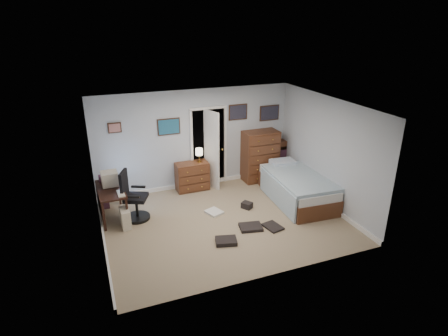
{
  "coord_description": "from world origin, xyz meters",
  "views": [
    {
      "loc": [
        -2.55,
        -6.59,
        4.08
      ],
      "look_at": [
        0.12,
        0.3,
        1.1
      ],
      "focal_mm": 30.0,
      "sensor_mm": 36.0,
      "label": 1
    }
  ],
  "objects_px": {
    "office_chair": "(133,201)",
    "bed": "(297,187)",
    "tall_dresser": "(260,156)",
    "computer_desk": "(107,196)",
    "low_dresser": "(192,176)"
  },
  "relations": [
    {
      "from": "bed",
      "to": "tall_dresser",
      "type": "bearing_deg",
      "value": 104.52
    },
    {
      "from": "office_chair",
      "to": "tall_dresser",
      "type": "distance_m",
      "value": 3.62
    },
    {
      "from": "office_chair",
      "to": "tall_dresser",
      "type": "height_order",
      "value": "tall_dresser"
    },
    {
      "from": "computer_desk",
      "to": "low_dresser",
      "type": "relative_size",
      "value": 1.46
    },
    {
      "from": "office_chair",
      "to": "bed",
      "type": "xyz_separation_m",
      "value": [
        3.76,
        -0.47,
        -0.09
      ]
    },
    {
      "from": "computer_desk",
      "to": "bed",
      "type": "height_order",
      "value": "bed"
    },
    {
      "from": "office_chair",
      "to": "low_dresser",
      "type": "bearing_deg",
      "value": 55.52
    },
    {
      "from": "office_chair",
      "to": "bed",
      "type": "relative_size",
      "value": 0.5
    },
    {
      "from": "low_dresser",
      "to": "tall_dresser",
      "type": "relative_size",
      "value": 0.6
    },
    {
      "from": "office_chair",
      "to": "bed",
      "type": "height_order",
      "value": "office_chair"
    },
    {
      "from": "computer_desk",
      "to": "bed",
      "type": "bearing_deg",
      "value": -11.75
    },
    {
      "from": "low_dresser",
      "to": "bed",
      "type": "xyz_separation_m",
      "value": [
        2.15,
        -1.45,
        -0.02
      ]
    },
    {
      "from": "office_chair",
      "to": "bed",
      "type": "bearing_deg",
      "value": 16.95
    },
    {
      "from": "tall_dresser",
      "to": "low_dresser",
      "type": "bearing_deg",
      "value": 178.2
    },
    {
      "from": "bed",
      "to": "low_dresser",
      "type": "bearing_deg",
      "value": 149.46
    }
  ]
}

